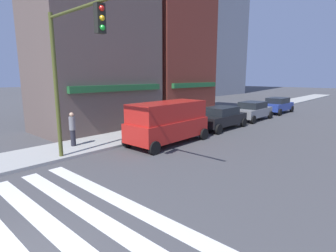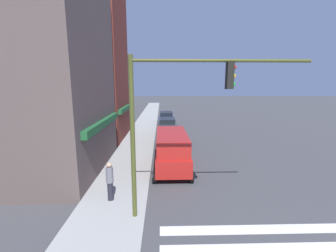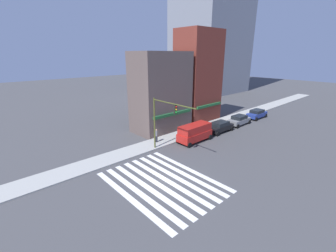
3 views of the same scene
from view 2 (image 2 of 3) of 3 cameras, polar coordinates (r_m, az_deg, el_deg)
name	(u,v)px [view 2 (image 2 of 3)]	position (r m, az deg, el deg)	size (l,w,h in m)	color
storefront_row	(81,66)	(19.02, -21.22, 13.95)	(16.05, 5.30, 15.01)	brown
traffic_signal	(176,108)	(8.26, 1.93, 4.52)	(0.32, 6.54, 6.35)	#474C1E
van_red	(172,149)	(14.23, 0.93, -5.92)	(5.02, 2.22, 2.34)	#B21E19
sedan_black	(169,136)	(19.88, 0.21, -2.46)	(4.43, 2.02, 1.59)	black
sedan_grey	(167,125)	(25.02, -0.16, 0.24)	(4.40, 2.02, 1.59)	slate
sedan_blue	(166,117)	(30.92, -0.43, 2.22)	(4.43, 2.02, 1.59)	navy
pedestrian_grey_coat	(110,181)	(10.65, -14.54, -13.31)	(0.32, 0.32, 1.77)	#23232D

